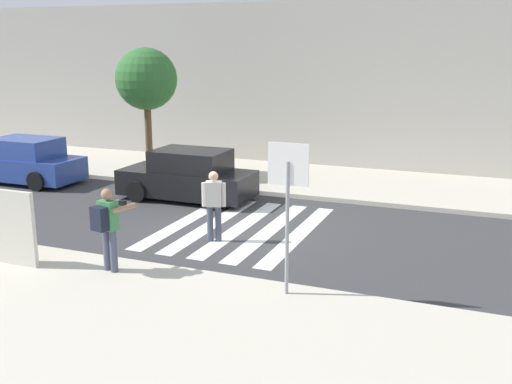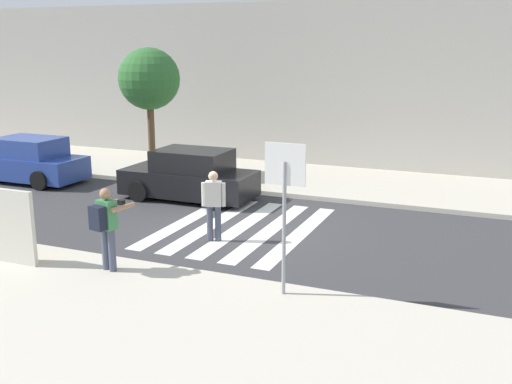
% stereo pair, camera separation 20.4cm
% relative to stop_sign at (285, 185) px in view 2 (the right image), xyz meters
% --- Properties ---
extents(ground_plane, '(120.00, 120.00, 0.00)m').
position_rel_stop_sign_xyz_m(ground_plane, '(-2.60, 3.67, -2.20)').
color(ground_plane, '#38383A').
extents(sidewalk_near, '(60.00, 6.00, 0.14)m').
position_rel_stop_sign_xyz_m(sidewalk_near, '(-2.60, -2.53, -2.13)').
color(sidewalk_near, beige).
rests_on(sidewalk_near, ground).
extents(sidewalk_far, '(60.00, 4.80, 0.14)m').
position_rel_stop_sign_xyz_m(sidewalk_far, '(-2.60, 9.67, -2.13)').
color(sidewalk_far, beige).
rests_on(sidewalk_far, ground).
extents(building_facade_far, '(56.00, 4.00, 6.23)m').
position_rel_stop_sign_xyz_m(building_facade_far, '(-2.60, 14.07, 0.91)').
color(building_facade_far, '#ADA89E').
rests_on(building_facade_far, ground).
extents(crosswalk_stripe_0, '(0.44, 5.20, 0.01)m').
position_rel_stop_sign_xyz_m(crosswalk_stripe_0, '(-4.20, 3.87, -2.20)').
color(crosswalk_stripe_0, silver).
rests_on(crosswalk_stripe_0, ground).
extents(crosswalk_stripe_1, '(0.44, 5.20, 0.01)m').
position_rel_stop_sign_xyz_m(crosswalk_stripe_1, '(-3.40, 3.87, -2.20)').
color(crosswalk_stripe_1, silver).
rests_on(crosswalk_stripe_1, ground).
extents(crosswalk_stripe_2, '(0.44, 5.20, 0.01)m').
position_rel_stop_sign_xyz_m(crosswalk_stripe_2, '(-2.60, 3.87, -2.20)').
color(crosswalk_stripe_2, silver).
rests_on(crosswalk_stripe_2, ground).
extents(crosswalk_stripe_3, '(0.44, 5.20, 0.01)m').
position_rel_stop_sign_xyz_m(crosswalk_stripe_3, '(-1.80, 3.87, -2.20)').
color(crosswalk_stripe_3, silver).
rests_on(crosswalk_stripe_3, ground).
extents(crosswalk_stripe_4, '(0.44, 5.20, 0.01)m').
position_rel_stop_sign_xyz_m(crosswalk_stripe_4, '(-1.00, 3.87, -2.20)').
color(crosswalk_stripe_4, silver).
rests_on(crosswalk_stripe_4, ground).
extents(stop_sign, '(0.76, 0.08, 2.82)m').
position_rel_stop_sign_xyz_m(stop_sign, '(0.00, 0.00, 0.00)').
color(stop_sign, gray).
rests_on(stop_sign, sidewalk_near).
extents(photographer_with_backpack, '(0.70, 0.92, 1.72)m').
position_rel_stop_sign_xyz_m(photographer_with_backpack, '(-3.71, -0.28, -1.03)').
color(photographer_with_backpack, '#474C60').
rests_on(photographer_with_backpack, sidewalk_near).
extents(pedestrian_crossing, '(0.55, 0.35, 1.72)m').
position_rel_stop_sign_xyz_m(pedestrian_crossing, '(-2.75, 2.63, -1.23)').
color(pedestrian_crossing, '#474C60').
rests_on(pedestrian_crossing, ground).
extents(parked_car_blue, '(4.10, 1.92, 1.55)m').
position_rel_stop_sign_xyz_m(parked_car_blue, '(-11.58, 5.97, -1.48)').
color(parked_car_blue, '#284293').
rests_on(parked_car_blue, ground).
extents(parked_car_black, '(4.10, 1.92, 1.55)m').
position_rel_stop_sign_xyz_m(parked_car_black, '(-5.23, 5.97, -1.48)').
color(parked_car_black, black).
rests_on(parked_car_black, ground).
extents(street_tree_west, '(2.10, 2.10, 4.42)m').
position_rel_stop_sign_xyz_m(street_tree_west, '(-7.80, 7.94, 1.27)').
color(street_tree_west, brown).
rests_on(street_tree_west, sidewalk_far).
extents(advertising_board, '(1.10, 0.11, 1.60)m').
position_rel_stop_sign_xyz_m(advertising_board, '(-5.77, -0.67, -1.26)').
color(advertising_board, beige).
rests_on(advertising_board, sidewalk_near).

